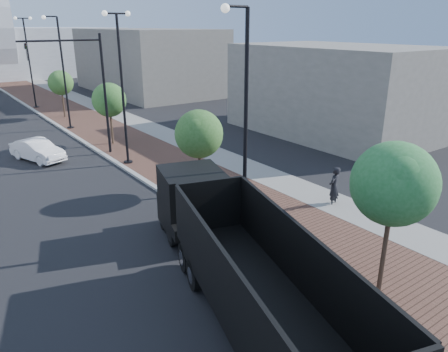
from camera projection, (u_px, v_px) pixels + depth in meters
sidewalk at (81, 113)px, 42.66m from camera, size 7.00×140.00×0.12m
concrete_strip at (107, 110)px, 44.15m from camera, size 2.40×140.00×0.13m
curb at (45, 118)px, 40.72m from camera, size 0.30×140.00×0.14m
dump_truck at (218, 240)px, 14.76m from camera, size 6.03×13.48×3.36m
white_sedan at (37, 150)px, 27.91m from camera, size 2.84×4.50×1.40m
pedestrian at (334, 187)px, 20.75m from camera, size 0.85×0.68×2.02m
streetlight_1 at (243, 137)px, 16.70m from camera, size 1.44×0.56×9.21m
streetlight_2 at (122, 89)px, 25.74m from camera, size 1.72×0.56×9.28m
streetlight_3 at (63, 78)px, 34.98m from camera, size 1.44×0.56×9.21m
streetlight_4 at (29, 62)px, 44.02m from camera, size 1.72×0.56×9.28m
traffic_mast at (91, 82)px, 27.47m from camera, size 5.09×0.20×8.00m
tree_0 at (394, 184)px, 12.92m from camera, size 2.64×2.63×5.26m
tree_1 at (199, 134)px, 21.53m from camera, size 2.51×2.48×4.51m
tree_2 at (110, 100)px, 30.63m from camera, size 2.49×2.46×4.60m
tree_3 at (61, 83)px, 39.78m from camera, size 2.36×2.31×4.51m
commercial_block_ne at (147, 61)px, 55.86m from camera, size 12.00×22.00×8.00m
commercial_block_e at (335, 90)px, 34.28m from camera, size 10.00×16.00×7.00m
utility_cover_1 at (307, 238)px, 17.65m from camera, size 0.50×0.50×0.02m
utility_cover_2 at (176, 169)px, 26.03m from camera, size 0.50×0.50×0.02m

